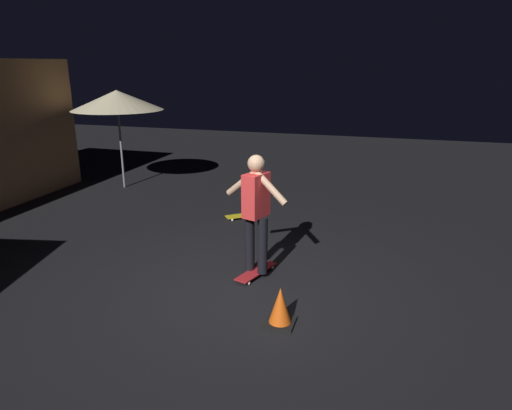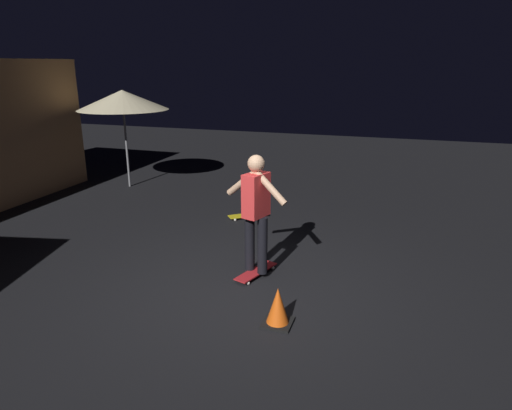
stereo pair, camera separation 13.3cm
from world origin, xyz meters
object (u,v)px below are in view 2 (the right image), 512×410
skateboard_spare (248,215)px  skater (256,206)px  traffic_cone (278,308)px  patio_umbrella (123,100)px  skateboard_ridden (256,272)px

skateboard_spare → skater: (-2.35, -0.93, 0.98)m
skateboard_spare → traffic_cone: size_ratio=1.59×
skater → traffic_cone: (-1.13, -0.63, -0.83)m
patio_umbrella → skateboard_ridden: bearing=-129.7°
skateboard_ridden → traffic_cone: (-1.13, -0.63, 0.16)m
skateboard_spare → traffic_cone: bearing=-155.9°
skateboard_spare → skateboard_ridden: bearing=-158.5°
patio_umbrella → skateboard_spare: bearing=-110.9°
patio_umbrella → skateboard_ridden: 6.15m
skater → skateboard_ridden: bearing=0.0°
skateboard_ridden → traffic_cone: traffic_cone is taller
skater → traffic_cone: 1.54m
skateboard_ridden → skateboard_spare: (2.35, 0.93, 0.00)m
skateboard_spare → patio_umbrella: bearing=69.1°
skater → traffic_cone: bearing=-150.8°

